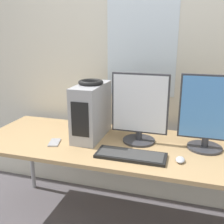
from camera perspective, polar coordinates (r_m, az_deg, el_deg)
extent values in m
cube|color=beige|center=(2.27, 8.51, 12.38)|extent=(8.00, 0.06, 2.70)
cube|color=silver|center=(2.25, 6.62, 20.80)|extent=(0.58, 0.01, 1.36)
cube|color=tan|center=(1.92, 5.40, -7.61)|extent=(2.39, 0.77, 0.03)
cylinder|color=#99999E|center=(2.75, -17.14, -9.06)|extent=(0.04, 0.04, 0.71)
cube|color=#9E9EA3|center=(2.01, -4.49, 0.22)|extent=(0.18, 0.44, 0.41)
cube|color=black|center=(1.81, -7.00, -1.68)|extent=(0.13, 0.00, 0.25)
torus|color=black|center=(1.96, -4.64, 6.48)|extent=(0.19, 0.19, 0.03)
cylinder|color=#333338|center=(1.98, 5.83, -6.15)|extent=(0.24, 0.24, 0.02)
cylinder|color=#333338|center=(1.97, 5.87, -4.97)|extent=(0.05, 0.05, 0.07)
cube|color=#333338|center=(1.89, 6.08, 1.86)|extent=(0.41, 0.03, 0.44)
cube|color=white|center=(1.88, 5.99, 1.74)|extent=(0.39, 0.00, 0.41)
cylinder|color=#333338|center=(1.97, 19.47, -7.27)|extent=(0.24, 0.24, 0.02)
cylinder|color=#333338|center=(1.95, 19.59, -6.09)|extent=(0.05, 0.05, 0.07)
cube|color=#333338|center=(1.87, 20.32, 0.90)|extent=(0.39, 0.03, 0.45)
cube|color=#4C8CD8|center=(1.86, 20.34, 0.77)|extent=(0.36, 0.00, 0.42)
cube|color=black|center=(1.74, 4.02, -9.40)|extent=(0.46, 0.18, 0.02)
cube|color=#383838|center=(1.74, 4.02, -9.06)|extent=(0.42, 0.15, 0.00)
ellipsoid|color=#B2B2B7|center=(1.73, 14.63, -10.01)|extent=(0.06, 0.09, 0.03)
cube|color=#99999E|center=(1.99, -12.40, -6.48)|extent=(0.11, 0.15, 0.01)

